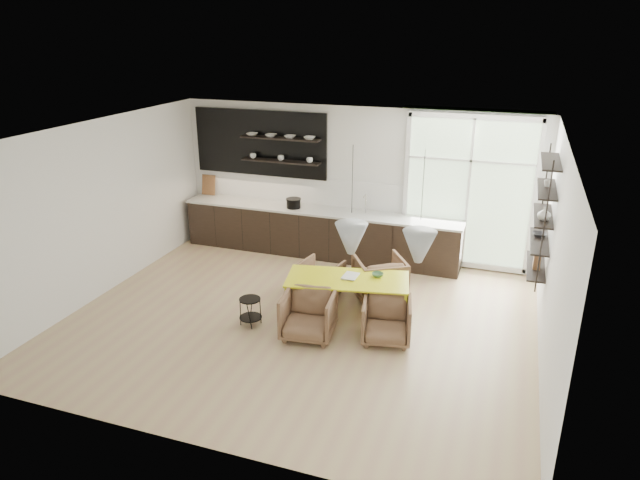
{
  "coord_description": "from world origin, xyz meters",
  "views": [
    {
      "loc": [
        2.87,
        -7.3,
        4.29
      ],
      "look_at": [
        0.13,
        0.6,
        1.14
      ],
      "focal_mm": 32.0,
      "sensor_mm": 36.0,
      "label": 1
    }
  ],
  "objects_px": {
    "armchair_back_left": "(320,278)",
    "wire_stool": "(250,308)",
    "armchair_back_right": "(379,278)",
    "armchair_front_left": "(309,315)",
    "dining_table": "(348,281)",
    "armchair_front_right": "(386,320)"
  },
  "relations": [
    {
      "from": "armchair_back_left",
      "to": "armchair_back_right",
      "type": "xyz_separation_m",
      "value": [
        0.96,
        0.22,
        0.06
      ]
    },
    {
      "from": "armchair_back_right",
      "to": "wire_stool",
      "type": "relative_size",
      "value": 1.82
    },
    {
      "from": "armchair_back_left",
      "to": "armchair_back_right",
      "type": "distance_m",
      "value": 0.99
    },
    {
      "from": "armchair_back_left",
      "to": "armchair_front_right",
      "type": "relative_size",
      "value": 0.95
    },
    {
      "from": "armchair_back_right",
      "to": "wire_stool",
      "type": "height_order",
      "value": "armchair_back_right"
    },
    {
      "from": "armchair_back_right",
      "to": "armchair_front_left",
      "type": "relative_size",
      "value": 1.04
    },
    {
      "from": "armchair_front_left",
      "to": "wire_stool",
      "type": "distance_m",
      "value": 0.96
    },
    {
      "from": "armchair_front_left",
      "to": "wire_stool",
      "type": "height_order",
      "value": "armchair_front_left"
    },
    {
      "from": "armchair_back_left",
      "to": "wire_stool",
      "type": "distance_m",
      "value": 1.49
    },
    {
      "from": "dining_table",
      "to": "armchair_back_left",
      "type": "height_order",
      "value": "dining_table"
    },
    {
      "from": "armchair_back_left",
      "to": "armchair_back_right",
      "type": "relative_size",
      "value": 0.84
    },
    {
      "from": "armchair_front_left",
      "to": "armchair_front_right",
      "type": "xyz_separation_m",
      "value": [
        1.1,
        0.25,
        -0.03
      ]
    },
    {
      "from": "dining_table",
      "to": "armchair_back_right",
      "type": "bearing_deg",
      "value": 59.49
    },
    {
      "from": "armchair_front_right",
      "to": "wire_stool",
      "type": "xyz_separation_m",
      "value": [
        -2.05,
        -0.23,
        -0.04
      ]
    },
    {
      "from": "armchair_back_left",
      "to": "armchair_front_right",
      "type": "height_order",
      "value": "armchair_front_right"
    },
    {
      "from": "armchair_front_left",
      "to": "armchair_back_left",
      "type": "bearing_deg",
      "value": 95.4
    },
    {
      "from": "armchair_back_left",
      "to": "armchair_front_left",
      "type": "relative_size",
      "value": 0.88
    },
    {
      "from": "armchair_front_right",
      "to": "wire_stool",
      "type": "bearing_deg",
      "value": 174.98
    },
    {
      "from": "armchair_front_left",
      "to": "dining_table",
      "type": "bearing_deg",
      "value": 55.67
    },
    {
      "from": "armchair_back_left",
      "to": "wire_stool",
      "type": "xyz_separation_m",
      "value": [
        -0.67,
        -1.33,
        -0.02
      ]
    },
    {
      "from": "armchair_back_right",
      "to": "wire_stool",
      "type": "distance_m",
      "value": 2.25
    },
    {
      "from": "dining_table",
      "to": "armchair_front_left",
      "type": "distance_m",
      "value": 0.85
    }
  ]
}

